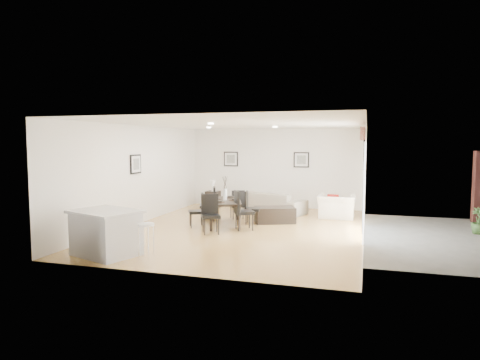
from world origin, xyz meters
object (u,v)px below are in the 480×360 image
(dining_chair_wnear, at_px, (199,208))
(dining_chair_efar, at_px, (250,206))
(kitchen_island, at_px, (106,232))
(dining_chair_enear, at_px, (241,208))
(sofa, at_px, (271,202))
(dining_table, at_px, (225,203))
(dining_chair_foot, at_px, (237,203))
(bar_stool, at_px, (146,228))
(coffee_table, at_px, (275,215))
(armchair, at_px, (336,207))
(side_table, at_px, (213,199))
(dining_chair_wfar, at_px, (211,202))
(dining_chair_head, at_px, (210,211))

(dining_chair_wnear, xyz_separation_m, dining_chair_efar, (1.17, 0.78, 0.01))
(kitchen_island, bearing_deg, dining_chair_enear, 78.60)
(sofa, relative_size, dining_table, 1.23)
(dining_table, height_order, kitchen_island, kitchen_island)
(dining_chair_foot, distance_m, bar_stool, 4.64)
(dining_chair_efar, bearing_deg, sofa, -11.75)
(dining_chair_enear, relative_size, dining_chair_efar, 1.11)
(coffee_table, bearing_deg, dining_chair_enear, -138.12)
(armchair, distance_m, side_table, 4.28)
(side_table, xyz_separation_m, kitchen_island, (0.11, -6.43, 0.17))
(dining_chair_wfar, height_order, bar_stool, dining_chair_wfar)
(dining_chair_efar, bearing_deg, side_table, 31.19)
(dining_chair_enear, xyz_separation_m, dining_chair_head, (-0.62, -0.57, -0.03))
(dining_chair_wfar, relative_size, dining_chair_head, 1.03)
(dining_chair_foot, xyz_separation_m, side_table, (-1.43, 1.81, -0.19))
(sofa, distance_m, armchair, 2.13)
(dining_chair_wnear, xyz_separation_m, bar_stool, (0.20, -3.21, 0.09))
(dining_table, xyz_separation_m, dining_chair_head, (-0.04, -1.03, -0.08))
(dining_table, relative_size, bar_stool, 2.66)
(sofa, distance_m, dining_chair_foot, 1.55)
(side_table, bearing_deg, sofa, -11.41)
(armchair, bearing_deg, dining_chair_efar, 35.90)
(dining_chair_foot, xyz_separation_m, kitchen_island, (-1.32, -4.62, -0.02))
(armchair, relative_size, coffee_table, 0.97)
(dining_chair_enear, xyz_separation_m, kitchen_island, (-1.87, -3.13, -0.11))
(dining_table, xyz_separation_m, dining_chair_efar, (0.58, 0.40, -0.11))
(armchair, relative_size, dining_chair_head, 1.11)
(side_table, distance_m, kitchen_island, 6.43)
(dining_chair_enear, distance_m, dining_chair_head, 0.84)
(kitchen_island, bearing_deg, sofa, 90.95)
(dining_chair_head, bearing_deg, bar_stool, -125.71)
(dining_table, distance_m, side_table, 3.19)
(dining_chair_head, height_order, bar_stool, dining_chair_head)
(dining_chair_efar, distance_m, coffee_table, 0.78)
(dining_chair_wfar, relative_size, dining_chair_enear, 0.98)
(armchair, height_order, bar_stool, armchair)
(armchair, bearing_deg, dining_chair_foot, 19.42)
(dining_chair_wfar, relative_size, kitchen_island, 0.64)
(dining_chair_wfar, bearing_deg, sofa, 126.12)
(kitchen_island, xyz_separation_m, bar_stool, (0.89, -0.00, 0.13))
(dining_chair_head, xyz_separation_m, kitchen_island, (-1.25, -2.56, -0.08))
(dining_chair_wnear, relative_size, dining_chair_head, 0.92)
(dining_table, xyz_separation_m, dining_chair_wnear, (-0.59, -0.38, -0.12))
(dining_chair_foot, bearing_deg, dining_table, 57.47)
(sofa, xyz_separation_m, armchair, (2.08, -0.42, 0.02))
(dining_chair_wnear, height_order, side_table, dining_chair_wnear)
(dining_chair_efar, distance_m, dining_chair_head, 1.56)
(dining_chair_wnear, bearing_deg, coffee_table, 94.44)
(bar_stool, bearing_deg, side_table, 98.82)
(dining_table, bearing_deg, kitchen_island, -128.35)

